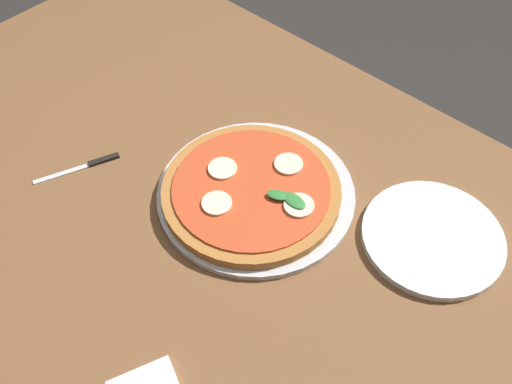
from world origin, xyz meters
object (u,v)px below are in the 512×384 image
object	(u,v)px
serving_tray	(256,193)
plate_white	(432,237)
dining_table	(220,229)
knife	(88,165)
pizza	(252,190)

from	to	relation	value
serving_tray	plate_white	world-z (taller)	plate_white
dining_table	plate_white	bearing A→B (deg)	28.02
serving_tray	knife	xyz separation A→B (m)	(-0.27, -0.15, -0.00)
serving_tray	plate_white	size ratio (longest dim) A/B	1.48
plate_white	serving_tray	bearing A→B (deg)	-155.59
serving_tray	knife	bearing A→B (deg)	-150.53
dining_table	knife	world-z (taller)	knife
dining_table	pizza	xyz separation A→B (m)	(0.05, 0.04, 0.12)
dining_table	knife	size ratio (longest dim) A/B	9.94
plate_white	knife	distance (m)	0.61
dining_table	knife	xyz separation A→B (m)	(-0.22, -0.11, 0.10)
serving_tray	plate_white	distance (m)	0.30
pizza	knife	xyz separation A→B (m)	(-0.27, -0.14, -0.02)
pizza	dining_table	bearing A→B (deg)	-141.81
pizza	knife	distance (m)	0.31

